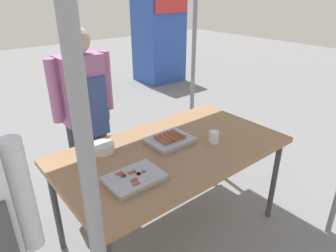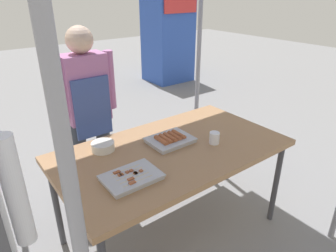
{
  "view_description": "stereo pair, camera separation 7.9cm",
  "coord_description": "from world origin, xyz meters",
  "px_view_note": "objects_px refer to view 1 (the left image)",
  "views": [
    {
      "loc": [
        -1.19,
        -1.41,
        1.77
      ],
      "look_at": [
        0.0,
        0.05,
        0.9
      ],
      "focal_mm": 32.24,
      "sensor_mm": 36.0,
      "label": 1
    },
    {
      "loc": [
        -1.13,
        -1.45,
        1.77
      ],
      "look_at": [
        0.0,
        0.05,
        0.9
      ],
      "focal_mm": 32.24,
      "sensor_mm": 36.0,
      "label": 2
    }
  ],
  "objects_px": {
    "condiment_bowl": "(103,148)",
    "vendor_woman": "(84,107)",
    "neighbor_stall_left": "(159,33)",
    "tray_grilled_sausages": "(170,139)",
    "drink_cup_near_edge": "(214,137)",
    "tray_meat_skewers": "(134,178)",
    "stall_table": "(172,154)"
  },
  "relations": [
    {
      "from": "tray_grilled_sausages",
      "to": "vendor_woman",
      "type": "distance_m",
      "value": 0.78
    },
    {
      "from": "condiment_bowl",
      "to": "drink_cup_near_edge",
      "type": "distance_m",
      "value": 0.78
    },
    {
      "from": "stall_table",
      "to": "tray_grilled_sausages",
      "type": "relative_size",
      "value": 5.11
    },
    {
      "from": "tray_meat_skewers",
      "to": "drink_cup_near_edge",
      "type": "height_order",
      "value": "drink_cup_near_edge"
    },
    {
      "from": "neighbor_stall_left",
      "to": "vendor_woman",
      "type": "bearing_deg",
      "value": -136.61
    },
    {
      "from": "condiment_bowl",
      "to": "neighbor_stall_left",
      "type": "relative_size",
      "value": 0.08
    },
    {
      "from": "stall_table",
      "to": "neighbor_stall_left",
      "type": "relative_size",
      "value": 0.85
    },
    {
      "from": "stall_table",
      "to": "tray_grilled_sausages",
      "type": "height_order",
      "value": "tray_grilled_sausages"
    },
    {
      "from": "tray_grilled_sausages",
      "to": "drink_cup_near_edge",
      "type": "bearing_deg",
      "value": -39.71
    },
    {
      "from": "tray_meat_skewers",
      "to": "vendor_woman",
      "type": "height_order",
      "value": "vendor_woman"
    },
    {
      "from": "vendor_woman",
      "to": "condiment_bowl",
      "type": "bearing_deg",
      "value": 76.61
    },
    {
      "from": "tray_grilled_sausages",
      "to": "drink_cup_near_edge",
      "type": "height_order",
      "value": "drink_cup_near_edge"
    },
    {
      "from": "tray_meat_skewers",
      "to": "condiment_bowl",
      "type": "distance_m",
      "value": 0.42
    },
    {
      "from": "condiment_bowl",
      "to": "neighbor_stall_left",
      "type": "bearing_deg",
      "value": 47.23
    },
    {
      "from": "condiment_bowl",
      "to": "drink_cup_near_edge",
      "type": "xyz_separation_m",
      "value": [
        0.68,
        -0.39,
        0.01
      ]
    },
    {
      "from": "drink_cup_near_edge",
      "to": "vendor_woman",
      "type": "bearing_deg",
      "value": 121.68
    },
    {
      "from": "condiment_bowl",
      "to": "stall_table",
      "type": "bearing_deg",
      "value": -33.27
    },
    {
      "from": "tray_grilled_sausages",
      "to": "tray_meat_skewers",
      "type": "height_order",
      "value": "tray_grilled_sausages"
    },
    {
      "from": "tray_meat_skewers",
      "to": "drink_cup_near_edge",
      "type": "bearing_deg",
      "value": 2.79
    },
    {
      "from": "vendor_woman",
      "to": "neighbor_stall_left",
      "type": "xyz_separation_m",
      "value": [
        2.83,
        2.68,
        0.06
      ]
    },
    {
      "from": "tray_meat_skewers",
      "to": "drink_cup_near_edge",
      "type": "xyz_separation_m",
      "value": [
        0.71,
        0.03,
        0.03
      ]
    },
    {
      "from": "tray_meat_skewers",
      "to": "tray_grilled_sausages",
      "type": "bearing_deg",
      "value": 27.02
    },
    {
      "from": "neighbor_stall_left",
      "to": "drink_cup_near_edge",
      "type": "bearing_deg",
      "value": -122.43
    },
    {
      "from": "drink_cup_near_edge",
      "to": "tray_meat_skewers",
      "type": "bearing_deg",
      "value": -177.21
    },
    {
      "from": "tray_meat_skewers",
      "to": "neighbor_stall_left",
      "type": "height_order",
      "value": "neighbor_stall_left"
    },
    {
      "from": "stall_table",
      "to": "condiment_bowl",
      "type": "height_order",
      "value": "condiment_bowl"
    },
    {
      "from": "stall_table",
      "to": "tray_meat_skewers",
      "type": "distance_m",
      "value": 0.46
    },
    {
      "from": "tray_grilled_sausages",
      "to": "tray_meat_skewers",
      "type": "bearing_deg",
      "value": -152.98
    },
    {
      "from": "stall_table",
      "to": "condiment_bowl",
      "type": "relative_size",
      "value": 10.14
    },
    {
      "from": "vendor_woman",
      "to": "neighbor_stall_left",
      "type": "bearing_deg",
      "value": -136.61
    },
    {
      "from": "vendor_woman",
      "to": "tray_grilled_sausages",
      "type": "bearing_deg",
      "value": 114.16
    },
    {
      "from": "condiment_bowl",
      "to": "vendor_woman",
      "type": "bearing_deg",
      "value": 76.61
    }
  ]
}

